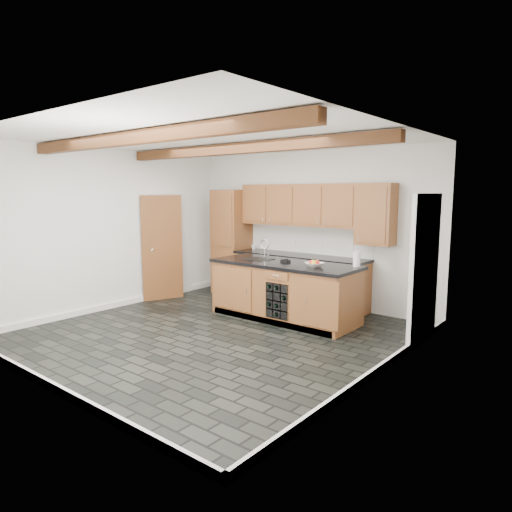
{
  "coord_description": "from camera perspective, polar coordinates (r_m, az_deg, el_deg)",
  "views": [
    {
      "loc": [
        4.52,
        -4.65,
        2.05
      ],
      "look_at": [
        0.11,
        0.8,
        1.07
      ],
      "focal_mm": 32.0,
      "sensor_mm": 36.0,
      "label": 1
    }
  ],
  "objects": [
    {
      "name": "ground",
      "position": [
        6.8,
        -5.03,
        -9.64
      ],
      "size": [
        5.0,
        5.0,
        0.0
      ],
      "primitive_type": "plane",
      "color": "black",
      "rests_on": "ground"
    },
    {
      "name": "kitchen_scale",
      "position": [
        7.42,
        3.69,
        -0.58
      ],
      "size": [
        0.17,
        0.12,
        0.05
      ],
      "rotation": [
        0.0,
        0.0,
        -0.21
      ],
      "color": "black",
      "rests_on": "island"
    },
    {
      "name": "mug",
      "position": [
        9.04,
        -0.28,
        1.12
      ],
      "size": [
        0.1,
        0.1,
        0.09
      ],
      "primitive_type": "imported",
      "rotation": [
        0.0,
        0.0,
        0.08
      ],
      "color": "white",
      "rests_on": "back_cabinetry"
    },
    {
      "name": "faucet",
      "position": [
        7.73,
        0.42,
        -0.13
      ],
      "size": [
        0.45,
        0.4,
        0.34
      ],
      "color": "black",
      "rests_on": "island"
    },
    {
      "name": "island",
      "position": [
        7.45,
        3.54,
        -4.36
      ],
      "size": [
        2.48,
        0.96,
        0.93
      ],
      "color": "#965B30",
      "rests_on": "ground"
    },
    {
      "name": "back_cabinetry",
      "position": [
        8.52,
        3.54,
        0.71
      ],
      "size": [
        3.65,
        0.62,
        2.2
      ],
      "color": "#965B30",
      "rests_on": "ground"
    },
    {
      "name": "fruit_cluster",
      "position": [
        6.98,
        7.33,
        -0.79
      ],
      "size": [
        0.16,
        0.17,
        0.07
      ],
      "color": "red",
      "rests_on": "fruit_bowl"
    },
    {
      "name": "room_shell",
      "position": [
        6.95,
        -2.65,
        3.61
      ],
      "size": [
        5.01,
        5.0,
        5.0
      ],
      "color": "white",
      "rests_on": "ground"
    },
    {
      "name": "fruit_bowl",
      "position": [
        6.98,
        7.32,
        -1.08
      ],
      "size": [
        0.34,
        0.34,
        0.07
      ],
      "primitive_type": "imported",
      "rotation": [
        0.0,
        0.0,
        -0.32
      ],
      "color": "silver",
      "rests_on": "island"
    },
    {
      "name": "paper_towel",
      "position": [
        7.1,
        12.48,
        -0.39
      ],
      "size": [
        0.11,
        0.11,
        0.23
      ],
      "primitive_type": "cylinder",
      "color": "white",
      "rests_on": "island"
    }
  ]
}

